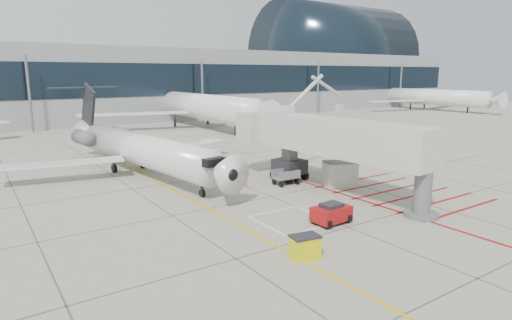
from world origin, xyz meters
TOP-DOWN VIEW (x-y plane):
  - ground_plane at (0.00, 0.00)m, footprint 260.00×260.00m
  - regional_jet at (-5.34, 13.80)m, footprint 27.84×33.22m
  - jet_bridge at (4.89, 1.30)m, footprint 10.48×19.80m
  - pushback_tug at (-0.36, -2.87)m, footprint 2.43×1.58m
  - spill_bin at (-5.07, -5.86)m, footprint 1.54×1.15m
  - baggage_cart at (3.13, 6.18)m, footprint 2.16×1.42m
  - ground_power_unit at (6.66, 3.40)m, footprint 2.97×2.33m
  - cone_nose at (-1.54, 6.23)m, footprint 0.34×0.34m
  - cone_side at (0.01, 7.50)m, footprint 0.35×0.35m
  - terminal_building at (10.00, 70.00)m, footprint 180.00×28.00m
  - terminal_glass_band at (10.00, 55.95)m, footprint 180.00×0.10m
  - terminal_dome at (70.00, 70.00)m, footprint 40.00×28.00m
  - bg_aircraft_c at (14.73, 46.00)m, footprint 38.61×42.90m
  - bg_aircraft_e at (79.53, 46.00)m, footprint 35.03×38.92m

SIDE VIEW (x-z plane):
  - ground_plane at x=0.00m, z-range 0.00..0.00m
  - cone_nose at x=-1.54m, z-range 0.00..0.47m
  - cone_side at x=0.01m, z-range 0.00..0.49m
  - spill_bin at x=-5.07m, z-range 0.00..1.22m
  - baggage_cart at x=3.13m, z-range 0.00..1.33m
  - pushback_tug at x=-0.36m, z-range 0.00..1.38m
  - ground_power_unit at x=6.66m, z-range 0.00..2.06m
  - jet_bridge at x=4.89m, z-range 0.00..7.67m
  - regional_jet at x=-5.34m, z-range 0.00..7.94m
  - bg_aircraft_e at x=79.53m, z-range 0.00..11.68m
  - bg_aircraft_c at x=14.73m, z-range 0.00..12.87m
  - terminal_building at x=10.00m, z-range 0.00..14.00m
  - terminal_glass_band at x=10.00m, z-range 5.00..11.00m
  - terminal_dome at x=70.00m, z-range 0.00..28.00m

